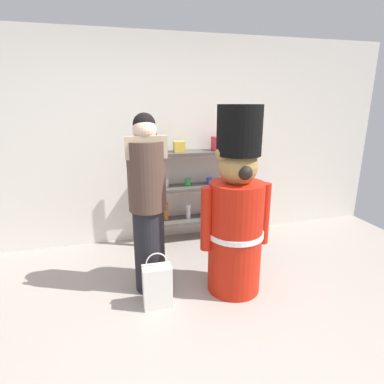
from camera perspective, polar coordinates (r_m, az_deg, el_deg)
name	(u,v)px	position (r m, az deg, el deg)	size (l,w,h in m)	color
ground_plane	(204,351)	(2.63, 2.25, -26.96)	(6.40, 6.40, 0.00)	#9E9389
back_wall	(156,142)	(4.10, -6.61, 9.08)	(6.40, 0.12, 2.60)	silver
merchandise_shelf	(200,183)	(4.11, 1.56, 1.62)	(1.24, 0.35, 1.50)	#4C4742
teddy_bear_guard	(236,213)	(2.96, 8.03, -3.75)	(0.69, 0.53, 1.78)	red
person_shopper	(148,204)	(2.94, -8.07, -2.16)	(0.36, 0.35, 1.71)	black
shopping_bag	(157,286)	(2.95, -6.33, -16.63)	(0.26, 0.15, 0.53)	silver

